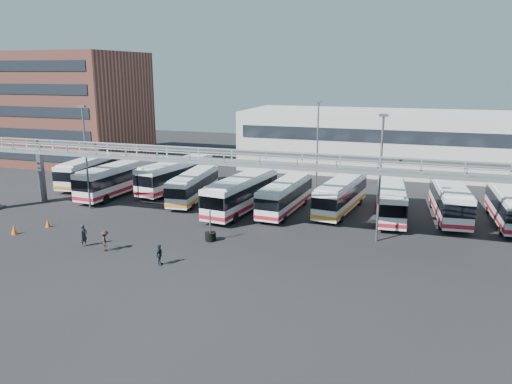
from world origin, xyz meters
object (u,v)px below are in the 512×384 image
(pedestrian_c, at_px, (105,241))
(cone_left, at_px, (14,230))
(bus_0, at_px, (89,170))
(bus_7, at_px, (391,199))
(bus_8, at_px, (450,199))
(pedestrian_a, at_px, (84,235))
(bus_2, at_px, (176,174))
(cone_right, at_px, (48,223))
(light_pole_mid, at_px, (380,172))
(bus_4, at_px, (241,193))
(bus_3, at_px, (193,185))
(bus_5, at_px, (285,195))
(tire_stack, at_px, (210,236))
(bus_9, at_px, (509,205))
(light_pole_left, at_px, (86,152))
(pedestrian_d, at_px, (159,255))
(bus_6, at_px, (341,194))
(bus_1, at_px, (117,178))
(light_pole_back, at_px, (318,142))

(pedestrian_c, height_order, cone_left, pedestrian_c)
(bus_0, xyz_separation_m, bus_7, (35.25, -2.90, 0.00))
(bus_8, height_order, pedestrian_a, bus_8)
(bus_2, relative_size, cone_right, 17.22)
(light_pole_mid, relative_size, bus_4, 0.88)
(light_pole_mid, height_order, pedestrian_c, light_pole_mid)
(bus_3, xyz_separation_m, bus_5, (10.28, -1.13, 0.02))
(bus_4, relative_size, tire_stack, 4.55)
(bus_4, height_order, cone_left, bus_4)
(bus_5, height_order, bus_9, bus_9)
(pedestrian_c, height_order, tire_stack, tire_stack)
(light_pole_left, bearing_deg, cone_left, -97.28)
(pedestrian_d, bearing_deg, pedestrian_a, 72.58)
(bus_6, bearing_deg, light_pole_left, -156.86)
(bus_5, height_order, bus_8, bus_8)
(light_pole_mid, distance_m, bus_6, 9.50)
(bus_3, relative_size, bus_9, 0.96)
(light_pole_mid, xyz_separation_m, bus_9, (10.75, 8.39, -3.96))
(light_pole_mid, relative_size, bus_2, 0.87)
(light_pole_mid, distance_m, bus_4, 14.56)
(bus_5, distance_m, pedestrian_a, 18.96)
(cone_right, bearing_deg, pedestrian_a, -27.01)
(light_pole_left, distance_m, pedestrian_c, 13.87)
(bus_2, xyz_separation_m, pedestrian_a, (1.59, -18.83, -1.05))
(bus_4, bearing_deg, bus_6, 25.26)
(bus_3, distance_m, bus_9, 30.27)
(bus_7, bearing_deg, bus_0, 170.50)
(bus_6, distance_m, pedestrian_a, 23.76)
(bus_0, distance_m, pedestrian_d, 28.68)
(bus_4, bearing_deg, cone_right, -138.38)
(bus_0, relative_size, bus_2, 0.92)
(light_pole_left, bearing_deg, bus_7, 12.07)
(bus_5, distance_m, bus_8, 15.27)
(bus_1, relative_size, bus_2, 0.98)
(bus_5, relative_size, cone_left, 12.91)
(bus_0, bearing_deg, tire_stack, -37.76)
(light_pole_mid, relative_size, pedestrian_d, 6.69)
(bus_2, distance_m, pedestrian_c, 19.62)
(bus_8, xyz_separation_m, cone_right, (-33.65, -13.87, -1.50))
(light_pole_back, xyz_separation_m, bus_8, (13.81, -6.37, -3.88))
(bus_5, bearing_deg, cone_right, -144.67)
(bus_3, bearing_deg, bus_9, -2.36)
(light_pole_left, xyz_separation_m, bus_9, (38.75, 7.39, -3.96))
(pedestrian_a, bearing_deg, tire_stack, -57.29)
(light_pole_left, relative_size, bus_8, 0.91)
(pedestrian_c, bearing_deg, bus_1, -4.35)
(pedestrian_d, bearing_deg, bus_9, -58.76)
(light_pole_back, height_order, bus_8, light_pole_back)
(pedestrian_c, bearing_deg, light_pole_mid, -100.55)
(pedestrian_d, height_order, tire_stack, tire_stack)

